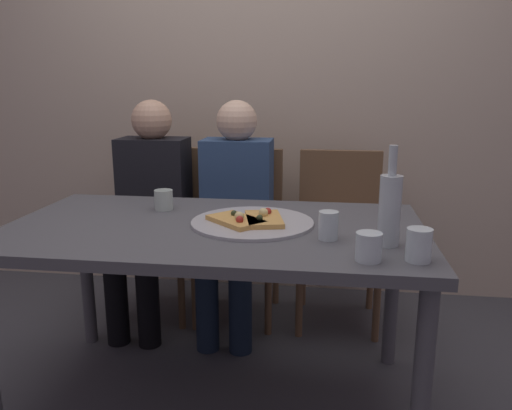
% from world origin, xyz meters
% --- Properties ---
extents(ground_plane, '(8.00, 8.00, 0.00)m').
position_xyz_m(ground_plane, '(0.00, 0.00, 0.00)').
color(ground_plane, '#424247').
extents(back_wall, '(6.00, 0.10, 2.60)m').
position_xyz_m(back_wall, '(0.00, 1.26, 1.30)').
color(back_wall, '#BCA893').
rests_on(back_wall, ground_plane).
extents(dining_table, '(1.56, 0.87, 0.73)m').
position_xyz_m(dining_table, '(0.00, 0.00, 0.66)').
color(dining_table, '#4C4C51').
rests_on(dining_table, ground_plane).
extents(pizza_tray, '(0.46, 0.46, 0.01)m').
position_xyz_m(pizza_tray, '(0.14, 0.03, 0.74)').
color(pizza_tray, '#ADADB2').
rests_on(pizza_tray, dining_table).
extents(pizza_slice_last, '(0.25, 0.25, 0.05)m').
position_xyz_m(pizza_slice_last, '(0.09, -0.00, 0.76)').
color(pizza_slice_last, tan).
rests_on(pizza_slice_last, pizza_tray).
extents(pizza_slice_extra, '(0.18, 0.24, 0.05)m').
position_xyz_m(pizza_slice_extra, '(0.19, 0.03, 0.76)').
color(pizza_slice_extra, tan).
rests_on(pizza_slice_extra, pizza_tray).
extents(wine_bottle, '(0.07, 0.07, 0.33)m').
position_xyz_m(wine_bottle, '(0.62, -0.16, 0.86)').
color(wine_bottle, '#B2BCC1').
rests_on(wine_bottle, dining_table).
extents(tumbler_near, '(0.08, 0.08, 0.08)m').
position_xyz_m(tumbler_near, '(-0.26, 0.20, 0.78)').
color(tumbler_near, '#B7C6BC').
rests_on(tumbler_near, dining_table).
extents(tumbler_far, '(0.08, 0.08, 0.09)m').
position_xyz_m(tumbler_far, '(0.55, -0.32, 0.78)').
color(tumbler_far, silver).
rests_on(tumbler_far, dining_table).
extents(wine_glass, '(0.07, 0.07, 0.10)m').
position_xyz_m(wine_glass, '(0.43, -0.12, 0.78)').
color(wine_glass, silver).
rests_on(wine_glass, dining_table).
extents(short_glass, '(0.08, 0.08, 0.10)m').
position_xyz_m(short_glass, '(0.69, -0.30, 0.78)').
color(short_glass, silver).
rests_on(short_glass, dining_table).
extents(chair_left, '(0.44, 0.44, 0.90)m').
position_xyz_m(chair_left, '(-0.50, 0.84, 0.51)').
color(chair_left, brown).
rests_on(chair_left, ground_plane).
extents(chair_middle, '(0.44, 0.44, 0.90)m').
position_xyz_m(chair_middle, '(-0.05, 0.84, 0.51)').
color(chair_middle, brown).
rests_on(chair_middle, ground_plane).
extents(chair_right, '(0.44, 0.44, 0.90)m').
position_xyz_m(chair_right, '(0.49, 0.84, 0.51)').
color(chair_right, brown).
rests_on(chair_right, ground_plane).
extents(guest_in_sweater, '(0.36, 0.56, 1.17)m').
position_xyz_m(guest_in_sweater, '(-0.50, 0.68, 0.64)').
color(guest_in_sweater, black).
rests_on(guest_in_sweater, ground_plane).
extents(guest_in_beanie, '(0.36, 0.56, 1.17)m').
position_xyz_m(guest_in_beanie, '(-0.05, 0.68, 0.64)').
color(guest_in_beanie, navy).
rests_on(guest_in_beanie, ground_plane).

